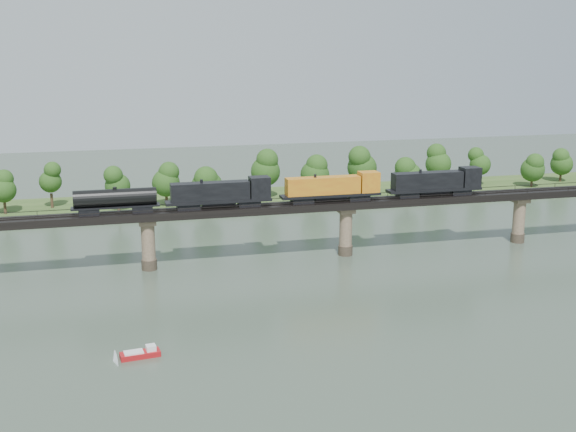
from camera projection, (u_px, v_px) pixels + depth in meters
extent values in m
plane|color=#344235|center=(403.00, 304.00, 121.11)|extent=(400.00, 400.00, 0.00)
cube|color=#334E1F|center=(281.00, 198.00, 201.01)|extent=(300.00, 24.00, 1.60)
cylinder|color=#473A2D|center=(149.00, 264.00, 139.46)|extent=(3.00, 3.00, 2.00)
cylinder|color=#8D745C|center=(148.00, 242.00, 138.42)|extent=(2.60, 2.60, 9.00)
cube|color=#8D745C|center=(147.00, 222.00, 137.49)|extent=(3.20, 3.20, 1.00)
cylinder|color=#473A2D|center=(345.00, 250.00, 149.15)|extent=(3.00, 3.00, 2.00)
cylinder|color=#8D745C|center=(346.00, 229.00, 148.10)|extent=(2.60, 2.60, 9.00)
cube|color=#8D745C|center=(346.00, 210.00, 147.18)|extent=(3.20, 3.20, 1.00)
cylinder|color=#473A2D|center=(517.00, 238.00, 158.83)|extent=(3.00, 3.00, 2.00)
cylinder|color=#8D745C|center=(519.00, 218.00, 157.79)|extent=(2.60, 2.60, 9.00)
cube|color=#8D745C|center=(520.00, 200.00, 156.86)|extent=(3.20, 3.20, 1.00)
cube|color=black|center=(346.00, 204.00, 146.89)|extent=(220.00, 5.00, 1.50)
cube|color=black|center=(347.00, 201.00, 145.99)|extent=(220.00, 0.12, 0.16)
cube|color=black|center=(345.00, 199.00, 147.40)|extent=(220.00, 0.12, 0.16)
cube|color=black|center=(350.00, 200.00, 144.29)|extent=(220.00, 0.10, 0.10)
cube|color=black|center=(343.00, 195.00, 148.81)|extent=(220.00, 0.10, 0.10)
cube|color=black|center=(350.00, 201.00, 144.37)|extent=(0.08, 0.08, 0.70)
cube|color=black|center=(343.00, 197.00, 148.89)|extent=(0.08, 0.08, 0.70)
cylinder|color=#382619|center=(5.00, 207.00, 178.24)|extent=(0.70, 0.70, 3.27)
sphere|color=#1C4212|center=(3.00, 190.00, 177.23)|extent=(6.20, 6.20, 6.20)
sphere|color=#1C4212|center=(2.00, 179.00, 176.60)|extent=(4.65, 4.65, 4.65)
cylinder|color=#382619|center=(52.00, 201.00, 184.87)|extent=(0.70, 0.70, 3.71)
sphere|color=#1C4212|center=(50.00, 182.00, 183.72)|extent=(5.67, 5.67, 5.67)
sphere|color=#1C4212|center=(49.00, 170.00, 183.00)|extent=(4.25, 4.25, 4.25)
cylinder|color=#382619|center=(119.00, 204.00, 181.47)|extent=(0.70, 0.70, 3.51)
sphere|color=#1C4212|center=(118.00, 186.00, 180.39)|extent=(6.31, 6.31, 6.31)
sphere|color=#1C4212|center=(117.00, 174.00, 179.71)|extent=(4.73, 4.73, 4.73)
cylinder|color=#382619|center=(167.00, 200.00, 186.82)|extent=(0.70, 0.70, 3.34)
sphere|color=#1C4212|center=(166.00, 183.00, 185.79)|extent=(7.18, 7.18, 7.18)
sphere|color=#1C4212|center=(165.00, 172.00, 185.14)|extent=(5.39, 5.39, 5.39)
cylinder|color=#382619|center=(207.00, 201.00, 186.83)|extent=(0.70, 0.70, 2.83)
sphere|color=#1C4212|center=(207.00, 186.00, 185.95)|extent=(8.26, 8.26, 8.26)
sphere|color=#1C4212|center=(207.00, 177.00, 185.41)|extent=(6.19, 6.19, 6.19)
cylinder|color=#382619|center=(266.00, 191.00, 196.96)|extent=(0.70, 0.70, 3.96)
sphere|color=#1C4212|center=(265.00, 171.00, 195.73)|extent=(8.07, 8.07, 8.07)
sphere|color=#1C4212|center=(265.00, 159.00, 194.97)|extent=(6.05, 6.05, 6.05)
cylinder|color=#382619|center=(315.00, 190.00, 198.88)|extent=(0.70, 0.70, 3.27)
sphere|color=#1C4212|center=(315.00, 175.00, 197.87)|extent=(8.03, 8.03, 8.03)
sphere|color=#1C4212|center=(315.00, 165.00, 197.24)|extent=(6.02, 6.02, 6.02)
cylinder|color=#382619|center=(362.00, 186.00, 203.32)|extent=(0.70, 0.70, 3.92)
sphere|color=#1C4212|center=(362.00, 168.00, 202.11)|extent=(8.29, 8.29, 8.29)
sphere|color=#1C4212|center=(362.00, 156.00, 201.36)|extent=(6.21, 6.21, 6.21)
cylinder|color=#382619|center=(407.00, 190.00, 199.52)|extent=(0.70, 0.70, 3.02)
sphere|color=#1C4212|center=(408.00, 176.00, 198.59)|extent=(7.74, 7.74, 7.74)
sphere|color=#1C4212|center=(408.00, 167.00, 198.00)|extent=(5.80, 5.80, 5.80)
cylinder|color=#382619|center=(437.00, 181.00, 210.81)|extent=(0.70, 0.70, 3.80)
sphere|color=#1C4212|center=(438.00, 164.00, 209.63)|extent=(7.47, 7.47, 7.47)
sphere|color=#1C4212|center=(439.00, 153.00, 208.90)|extent=(5.60, 5.60, 5.60)
cylinder|color=#382619|center=(479.00, 180.00, 214.38)|extent=(0.70, 0.70, 3.38)
sphere|color=#1C4212|center=(480.00, 165.00, 213.34)|extent=(6.23, 6.23, 6.23)
sphere|color=#1C4212|center=(481.00, 155.00, 212.68)|extent=(4.67, 4.67, 4.67)
cylinder|color=#382619|center=(532.00, 182.00, 212.28)|extent=(0.70, 0.70, 2.77)
sphere|color=#1C4212|center=(533.00, 170.00, 211.42)|extent=(7.04, 7.04, 7.04)
sphere|color=#1C4212|center=(533.00, 162.00, 210.89)|extent=(5.28, 5.28, 5.28)
cylinder|color=#382619|center=(560.00, 177.00, 220.36)|extent=(0.70, 0.70, 2.94)
sphere|color=#1C4212|center=(562.00, 164.00, 219.45)|extent=(6.73, 6.73, 6.73)
sphere|color=#1C4212|center=(562.00, 156.00, 218.88)|extent=(5.05, 5.05, 5.05)
cube|color=black|center=(460.00, 192.00, 152.71)|extent=(4.34, 2.60, 1.19)
cube|color=black|center=(407.00, 194.00, 149.82)|extent=(4.34, 2.60, 1.19)
cube|color=black|center=(434.00, 189.00, 151.09)|extent=(20.61, 3.25, 0.54)
cube|color=black|center=(427.00, 180.00, 150.23)|extent=(15.18, 2.93, 3.47)
cube|color=black|center=(470.00, 177.00, 152.52)|extent=(3.90, 3.25, 4.12)
cylinder|color=black|center=(434.00, 192.00, 151.23)|extent=(6.51, 1.52, 1.52)
cube|color=black|center=(358.00, 197.00, 147.20)|extent=(4.34, 2.60, 1.19)
cube|color=black|center=(302.00, 200.00, 144.31)|extent=(4.34, 2.60, 1.19)
cube|color=black|center=(330.00, 195.00, 145.58)|extent=(20.61, 3.25, 0.54)
cube|color=orange|center=(323.00, 186.00, 144.72)|extent=(15.18, 2.93, 3.47)
cube|color=orange|center=(369.00, 182.00, 147.01)|extent=(3.90, 3.25, 4.12)
cylinder|color=black|center=(330.00, 198.00, 145.71)|extent=(6.51, 1.52, 1.52)
cube|color=black|center=(249.00, 203.00, 141.68)|extent=(4.34, 2.60, 1.19)
cube|color=black|center=(188.00, 206.00, 138.79)|extent=(4.34, 2.60, 1.19)
cube|color=black|center=(219.00, 201.00, 140.06)|extent=(20.61, 3.25, 0.54)
cube|color=black|center=(210.00, 191.00, 139.20)|extent=(15.18, 2.93, 3.47)
cube|color=black|center=(260.00, 187.00, 141.49)|extent=(3.90, 3.25, 4.12)
cylinder|color=black|center=(219.00, 204.00, 140.20)|extent=(6.51, 1.52, 1.52)
cube|color=black|center=(142.00, 209.00, 136.69)|extent=(3.80, 2.39, 1.19)
cube|color=black|center=(89.00, 212.00, 134.33)|extent=(3.80, 2.39, 1.19)
cube|color=black|center=(116.00, 207.00, 135.34)|extent=(16.27, 2.60, 0.33)
cylinder|color=black|center=(115.00, 198.00, 134.94)|extent=(15.18, 3.25, 3.25)
cylinder|color=black|center=(115.00, 188.00, 134.54)|extent=(0.76, 0.76, 0.54)
cube|color=#A51216|center=(140.00, 354.00, 100.43)|extent=(5.69, 2.62, 0.77)
cube|color=white|center=(134.00, 352.00, 100.01)|extent=(2.82, 1.95, 0.27)
cube|color=white|center=(151.00, 348.00, 100.79)|extent=(1.47, 1.47, 0.77)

